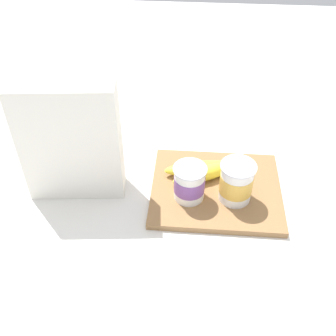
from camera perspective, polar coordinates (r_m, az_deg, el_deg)
name	(u,v)px	position (r m, az deg, el deg)	size (l,w,h in m)	color
ground_plane	(216,192)	(0.95, 6.63, -3.29)	(2.40, 2.40, 0.00)	silver
cutting_board	(216,189)	(0.94, 6.66, -2.97)	(0.29, 0.25, 0.02)	olive
cereal_box	(71,142)	(0.88, -13.38, 3.60)	(0.21, 0.07, 0.27)	white
yogurt_cup_front	(236,182)	(0.89, 9.47, -1.96)	(0.08, 0.08, 0.09)	white
yogurt_cup_back	(189,183)	(0.88, 3.00, -2.08)	(0.07, 0.07, 0.08)	white
banana_bunch	(203,171)	(0.95, 4.87, -0.38)	(0.18, 0.10, 0.04)	yellow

